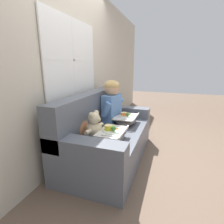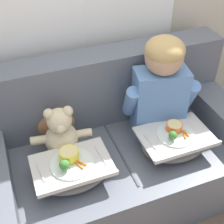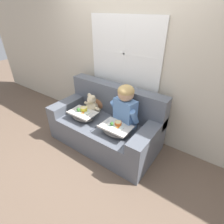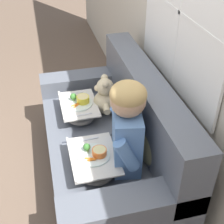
{
  "view_description": "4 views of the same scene",
  "coord_description": "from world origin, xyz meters",
  "px_view_note": "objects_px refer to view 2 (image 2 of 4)",
  "views": [
    {
      "loc": [
        -2.22,
        -0.8,
        1.34
      ],
      "look_at": [
        -0.02,
        -0.04,
        0.72
      ],
      "focal_mm": 28.0,
      "sensor_mm": 36.0,
      "label": 1
    },
    {
      "loc": [
        -0.55,
        -1.33,
        1.89
      ],
      "look_at": [
        -0.0,
        0.08,
        0.68
      ],
      "focal_mm": 50.0,
      "sensor_mm": 36.0,
      "label": 2
    },
    {
      "loc": [
        1.48,
        -1.83,
        2.05
      ],
      "look_at": [
        0.14,
        0.03,
        0.65
      ],
      "focal_mm": 28.0,
      "sensor_mm": 36.0,
      "label": 3
    },
    {
      "loc": [
        1.91,
        -0.41,
        2.08
      ],
      "look_at": [
        0.01,
        0.07,
        0.68
      ],
      "focal_mm": 50.0,
      "sensor_mm": 36.0,
      "label": 4
    }
  ],
  "objects_px": {
    "teddy_bear": "(61,135)",
    "lap_tray_teddy": "(72,170)",
    "lap_tray_child": "(174,142)",
    "throw_pillow_behind_child": "(146,93)",
    "child_figure": "(161,82)",
    "couch": "(113,151)",
    "throw_pillow_behind_teddy": "(54,115)"
  },
  "relations": [
    {
      "from": "teddy_bear",
      "to": "lap_tray_teddy",
      "type": "distance_m",
      "value": 0.24
    },
    {
      "from": "teddy_bear",
      "to": "lap_tray_child",
      "type": "bearing_deg",
      "value": -19.28
    },
    {
      "from": "throw_pillow_behind_child",
      "to": "lap_tray_teddy",
      "type": "distance_m",
      "value": 0.79
    },
    {
      "from": "child_figure",
      "to": "lap_tray_child",
      "type": "relative_size",
      "value": 1.51
    },
    {
      "from": "throw_pillow_behind_child",
      "to": "lap_tray_teddy",
      "type": "xyz_separation_m",
      "value": [
        -0.67,
        -0.42,
        -0.1
      ]
    },
    {
      "from": "couch",
      "to": "child_figure",
      "type": "xyz_separation_m",
      "value": [
        0.33,
        0.02,
        0.47
      ]
    },
    {
      "from": "throw_pillow_behind_teddy",
      "to": "lap_tray_teddy",
      "type": "height_order",
      "value": "throw_pillow_behind_teddy"
    },
    {
      "from": "throw_pillow_behind_child",
      "to": "throw_pillow_behind_teddy",
      "type": "relative_size",
      "value": 1.08
    },
    {
      "from": "throw_pillow_behind_child",
      "to": "lap_tray_teddy",
      "type": "height_order",
      "value": "throw_pillow_behind_child"
    },
    {
      "from": "throw_pillow_behind_teddy",
      "to": "child_figure",
      "type": "relative_size",
      "value": 0.5
    },
    {
      "from": "throw_pillow_behind_teddy",
      "to": "lap_tray_child",
      "type": "relative_size",
      "value": 0.76
    },
    {
      "from": "child_figure",
      "to": "lap_tray_teddy",
      "type": "xyz_separation_m",
      "value": [
        -0.66,
        -0.24,
        -0.3
      ]
    },
    {
      "from": "throw_pillow_behind_child",
      "to": "throw_pillow_behind_teddy",
      "type": "bearing_deg",
      "value": 180.0
    },
    {
      "from": "child_figure",
      "to": "couch",
      "type": "bearing_deg",
      "value": -176.74
    },
    {
      "from": "throw_pillow_behind_child",
      "to": "child_figure",
      "type": "distance_m",
      "value": 0.27
    },
    {
      "from": "throw_pillow_behind_child",
      "to": "teddy_bear",
      "type": "bearing_deg",
      "value": -164.61
    },
    {
      "from": "couch",
      "to": "teddy_bear",
      "type": "relative_size",
      "value": 4.65
    },
    {
      "from": "couch",
      "to": "lap_tray_child",
      "type": "xyz_separation_m",
      "value": [
        0.33,
        -0.22,
        0.17
      ]
    },
    {
      "from": "throw_pillow_behind_child",
      "to": "lap_tray_child",
      "type": "distance_m",
      "value": 0.43
    },
    {
      "from": "child_figure",
      "to": "throw_pillow_behind_teddy",
      "type": "bearing_deg",
      "value": 164.88
    },
    {
      "from": "lap_tray_child",
      "to": "lap_tray_teddy",
      "type": "relative_size",
      "value": 1.0
    },
    {
      "from": "throw_pillow_behind_teddy",
      "to": "lap_tray_child",
      "type": "xyz_separation_m",
      "value": [
        0.66,
        -0.42,
        -0.1
      ]
    },
    {
      "from": "couch",
      "to": "lap_tray_child",
      "type": "distance_m",
      "value": 0.43
    },
    {
      "from": "teddy_bear",
      "to": "child_figure",
      "type": "bearing_deg",
      "value": 0.31
    },
    {
      "from": "throw_pillow_behind_child",
      "to": "throw_pillow_behind_teddy",
      "type": "distance_m",
      "value": 0.66
    },
    {
      "from": "lap_tray_child",
      "to": "child_figure",
      "type": "bearing_deg",
      "value": 90.02
    },
    {
      "from": "throw_pillow_behind_child",
      "to": "lap_tray_teddy",
      "type": "relative_size",
      "value": 0.82
    },
    {
      "from": "child_figure",
      "to": "teddy_bear",
      "type": "distance_m",
      "value": 0.7
    },
    {
      "from": "couch",
      "to": "throw_pillow_behind_teddy",
      "type": "bearing_deg",
      "value": 149.16
    },
    {
      "from": "couch",
      "to": "throw_pillow_behind_child",
      "type": "bearing_deg",
      "value": 30.84
    },
    {
      "from": "throw_pillow_behind_teddy",
      "to": "child_figure",
      "type": "xyz_separation_m",
      "value": [
        0.66,
        -0.18,
        0.2
      ]
    },
    {
      "from": "child_figure",
      "to": "lap_tray_teddy",
      "type": "bearing_deg",
      "value": -160.48
    }
  ]
}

